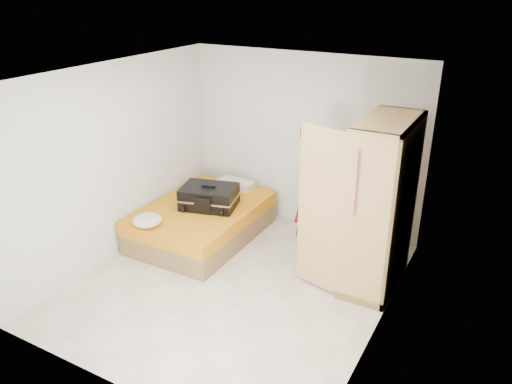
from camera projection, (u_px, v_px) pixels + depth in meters
The scene contains 7 objects.
room at pixel (233, 188), 5.76m from camera, with size 4.00×4.02×2.60m.
bed at pixel (202, 221), 7.30m from camera, with size 1.42×2.02×0.50m.
wardrobe at pixel (376, 209), 5.93m from camera, with size 1.16×1.20×2.10m.
person at pixel (314, 192), 6.58m from camera, with size 0.67×0.44×1.85m, color red.
suitcase at pixel (209, 197), 7.12m from camera, with size 0.90×0.75×0.33m.
round_cushion at pixel (147, 220), 6.61m from camera, with size 0.39×0.39×0.15m, color beige.
pillow at pixel (236, 184), 7.83m from camera, with size 0.57×0.29×0.10m, color beige.
Camera 1 is at (2.79, -4.52, 3.54)m, focal length 35.00 mm.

